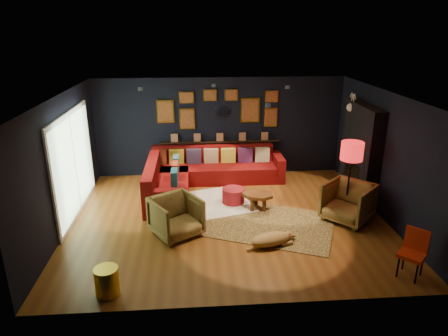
{
  "coord_description": "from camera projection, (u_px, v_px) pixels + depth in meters",
  "views": [
    {
      "loc": [
        -0.67,
        -7.52,
        3.87
      ],
      "look_at": [
        -0.07,
        0.3,
        1.03
      ],
      "focal_mm": 32.0,
      "sensor_mm": 36.0,
      "label": 1
    }
  ],
  "objects": [
    {
      "name": "floor",
      "position": [
        228.0,
        219.0,
        8.42
      ],
      "size": [
        6.5,
        6.5,
        0.0
      ],
      "primitive_type": "plane",
      "color": "brown",
      "rests_on": "ground"
    },
    {
      "name": "sunburst_mirror",
      "position": [
        223.0,
        112.0,
        10.4
      ],
      "size": [
        0.47,
        0.16,
        0.47
      ],
      "color": "silver",
      "rests_on": "room_walls"
    },
    {
      "name": "deer_head",
      "position": [
        358.0,
        107.0,
        9.26
      ],
      "size": [
        0.5,
        0.28,
        0.45
      ],
      "color": "white",
      "rests_on": "fireplace"
    },
    {
      "name": "gallery_wall",
      "position": [
        219.0,
        108.0,
        10.35
      ],
      "size": [
        3.15,
        0.04,
        1.02
      ],
      "color": "gold",
      "rests_on": "room_walls"
    },
    {
      "name": "armchair_left",
      "position": [
        176.0,
        215.0,
        7.63
      ],
      "size": [
        1.12,
        1.1,
        0.86
      ],
      "primitive_type": "imported",
      "rotation": [
        0.0,
        0.0,
        0.56
      ],
      "color": "gold",
      "rests_on": "ground"
    },
    {
      "name": "ledge",
      "position": [
        220.0,
        142.0,
        10.62
      ],
      "size": [
        3.2,
        0.12,
        0.04
      ],
      "primitive_type": "cube",
      "color": "black",
      "rests_on": "room_walls"
    },
    {
      "name": "sliding_door",
      "position": [
        74.0,
        164.0,
        8.38
      ],
      "size": [
        0.06,
        2.8,
        2.2
      ],
      "color": "white",
      "rests_on": "ground"
    },
    {
      "name": "sectional",
      "position": [
        198.0,
        175.0,
        9.96
      ],
      "size": [
        3.41,
        2.69,
        0.86
      ],
      "color": "maroon",
      "rests_on": "ground"
    },
    {
      "name": "gold_stool",
      "position": [
        107.0,
        282.0,
        5.99
      ],
      "size": [
        0.36,
        0.36,
        0.45
      ],
      "primitive_type": "cylinder",
      "color": "gold",
      "rests_on": "ground"
    },
    {
      "name": "floor_lamp",
      "position": [
        352.0,
        154.0,
        8.08
      ],
      "size": [
        0.45,
        0.45,
        1.64
      ],
      "color": "black",
      "rests_on": "ground"
    },
    {
      "name": "fireplace",
      "position": [
        360.0,
        156.0,
        9.13
      ],
      "size": [
        0.31,
        1.6,
        2.2
      ],
      "color": "black",
      "rests_on": "ground"
    },
    {
      "name": "shag_rug",
      "position": [
        201.0,
        205.0,
        9.04
      ],
      "size": [
        2.51,
        2.11,
        0.03
      ],
      "primitive_type": "cube",
      "rotation": [
        0.0,
        0.0,
        0.28
      ],
      "color": "white",
      "rests_on": "ground"
    },
    {
      "name": "ceiling_spots",
      "position": [
        226.0,
        91.0,
        8.3
      ],
      "size": [
        3.3,
        2.5,
        0.06
      ],
      "color": "black",
      "rests_on": "room_walls"
    },
    {
      "name": "leopard_rug",
      "position": [
        268.0,
        224.0,
        8.19
      ],
      "size": [
        3.07,
        2.68,
        0.01
      ],
      "primitive_type": "cube",
      "rotation": [
        0.0,
        0.0,
        -0.4
      ],
      "color": "tan",
      "rests_on": "ground"
    },
    {
      "name": "coffee_table",
      "position": [
        258.0,
        196.0,
        8.74
      ],
      "size": [
        0.83,
        0.72,
        0.35
      ],
      "rotation": [
        0.0,
        0.0,
        -0.31
      ],
      "color": "#603414",
      "rests_on": "shag_rug"
    },
    {
      "name": "pouf",
      "position": [
        233.0,
        195.0,
        9.08
      ],
      "size": [
        0.51,
        0.51,
        0.33
      ],
      "primitive_type": "cylinder",
      "color": "maroon",
      "rests_on": "shag_rug"
    },
    {
      "name": "dog",
      "position": [
        271.0,
        237.0,
        7.33
      ],
      "size": [
        1.17,
        0.82,
        0.34
      ],
      "primitive_type": null,
      "rotation": [
        0.0,
        0.0,
        0.3
      ],
      "color": "#BB8343",
      "rests_on": "leopard_rug"
    },
    {
      "name": "armchair_right",
      "position": [
        348.0,
        200.0,
        8.2
      ],
      "size": [
        1.2,
        1.2,
        0.9
      ],
      "primitive_type": "imported",
      "rotation": [
        0.0,
        0.0,
        -0.8
      ],
      "color": "gold",
      "rests_on": "ground"
    },
    {
      "name": "room_walls",
      "position": [
        229.0,
        146.0,
        7.88
      ],
      "size": [
        6.5,
        6.5,
        6.5
      ],
      "color": "black",
      "rests_on": "ground"
    },
    {
      "name": "orange_chair",
      "position": [
        414.0,
        249.0,
        6.39
      ],
      "size": [
        0.53,
        0.53,
        0.8
      ],
      "rotation": [
        0.0,
        0.0,
        -0.78
      ],
      "color": "black",
      "rests_on": "ground"
    }
  ]
}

